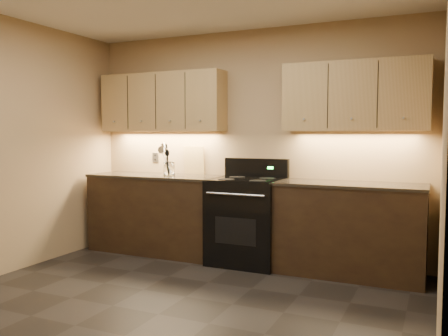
# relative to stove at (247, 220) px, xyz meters

# --- Properties ---
(floor) EXTENTS (4.00, 4.00, 0.00)m
(floor) POSITION_rel_stove_xyz_m (-0.08, -1.68, -0.48)
(floor) COLOR black
(floor) RESTS_ON ground
(wall_back) EXTENTS (4.00, 0.04, 2.60)m
(wall_back) POSITION_rel_stove_xyz_m (-0.08, 0.32, 0.82)
(wall_back) COLOR #9E875D
(wall_back) RESTS_ON ground
(wall_right) EXTENTS (0.04, 4.00, 2.60)m
(wall_right) POSITION_rel_stove_xyz_m (1.92, -1.68, 0.82)
(wall_right) COLOR #9E875D
(wall_right) RESTS_ON ground
(counter_left) EXTENTS (1.62, 0.62, 0.93)m
(counter_left) POSITION_rel_stove_xyz_m (-1.18, 0.02, -0.01)
(counter_left) COLOR black
(counter_left) RESTS_ON ground
(counter_right) EXTENTS (1.46, 0.62, 0.93)m
(counter_right) POSITION_rel_stove_xyz_m (1.10, 0.02, -0.01)
(counter_right) COLOR black
(counter_right) RESTS_ON ground
(stove) EXTENTS (0.76, 0.68, 1.14)m
(stove) POSITION_rel_stove_xyz_m (0.00, 0.00, 0.00)
(stove) COLOR black
(stove) RESTS_ON ground
(upper_cab_left) EXTENTS (1.60, 0.30, 0.70)m
(upper_cab_left) POSITION_rel_stove_xyz_m (-1.18, 0.17, 1.32)
(upper_cab_left) COLOR tan
(upper_cab_left) RESTS_ON wall_back
(upper_cab_right) EXTENTS (1.44, 0.30, 0.70)m
(upper_cab_right) POSITION_rel_stove_xyz_m (1.10, 0.17, 1.32)
(upper_cab_right) COLOR tan
(upper_cab_right) RESTS_ON wall_back
(outlet_plate) EXTENTS (0.08, 0.01, 0.12)m
(outlet_plate) POSITION_rel_stove_xyz_m (-1.38, 0.31, 0.64)
(outlet_plate) COLOR #B2B5BA
(outlet_plate) RESTS_ON wall_back
(utensil_crock) EXTENTS (0.16, 0.16, 0.16)m
(utensil_crock) POSITION_rel_stove_xyz_m (-0.98, -0.02, 0.53)
(utensil_crock) COLOR white
(utensil_crock) RESTS_ON counter_left
(cutting_board) EXTENTS (0.27, 0.05, 0.34)m
(cutting_board) POSITION_rel_stove_xyz_m (-0.81, 0.29, 0.62)
(cutting_board) COLOR tan
(cutting_board) RESTS_ON counter_left
(black_spoon) EXTENTS (0.07, 0.11, 0.30)m
(black_spoon) POSITION_rel_stove_xyz_m (-0.99, 0.00, 0.61)
(black_spoon) COLOR black
(black_spoon) RESTS_ON utensil_crock
(black_turner) EXTENTS (0.20, 0.19, 0.40)m
(black_turner) POSITION_rel_stove_xyz_m (-0.97, -0.04, 0.66)
(black_turner) COLOR black
(black_turner) RESTS_ON utensil_crock
(steel_spatula) EXTENTS (0.22, 0.11, 0.40)m
(steel_spatula) POSITION_rel_stove_xyz_m (-0.96, -0.01, 0.66)
(steel_spatula) COLOR silver
(steel_spatula) RESTS_ON utensil_crock
(steel_skimmer) EXTENTS (0.26, 0.12, 0.35)m
(steel_skimmer) POSITION_rel_stove_xyz_m (-0.94, -0.02, 0.64)
(steel_skimmer) COLOR silver
(steel_skimmer) RESTS_ON utensil_crock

